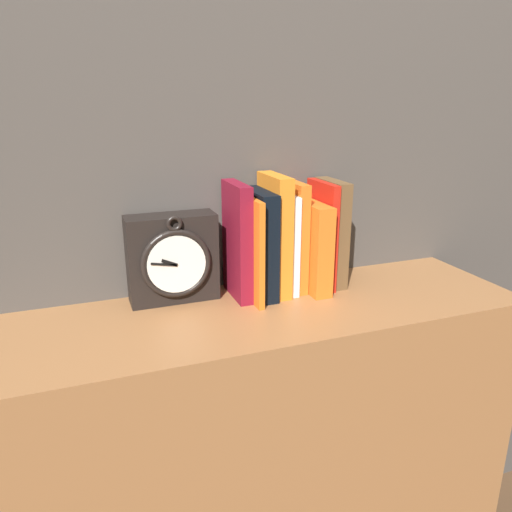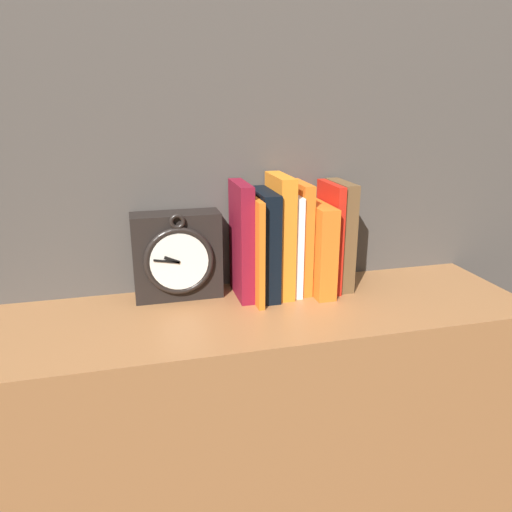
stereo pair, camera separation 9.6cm
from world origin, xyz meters
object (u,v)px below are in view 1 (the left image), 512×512
(book_slot2_black, at_px, (260,244))
(book_slot6_orange, at_px, (310,246))
(book_slot3_orange, at_px, (274,235))
(book_slot1_orange, at_px, (249,248))
(clock, at_px, (173,259))
(book_slot0_maroon, at_px, (237,241))
(book_slot4_white, at_px, (285,242))
(book_slot8_brown, at_px, (331,233))
(book_slot7_red, at_px, (321,234))
(book_slot5_orange, at_px, (293,236))

(book_slot2_black, xyz_separation_m, book_slot6_orange, (0.12, -0.01, -0.02))
(book_slot2_black, xyz_separation_m, book_slot3_orange, (0.04, 0.00, 0.02))
(book_slot1_orange, xyz_separation_m, book_slot3_orange, (0.06, 0.01, 0.02))
(clock, distance_m, book_slot0_maroon, 0.14)
(book_slot4_white, bearing_deg, book_slot6_orange, -14.63)
(book_slot8_brown, bearing_deg, book_slot0_maroon, -179.15)
(book_slot1_orange, bearing_deg, book_slot4_white, 10.76)
(book_slot1_orange, relative_size, book_slot6_orange, 1.12)
(clock, bearing_deg, book_slot6_orange, -6.61)
(book_slot2_black, relative_size, book_slot4_white, 1.05)
(book_slot2_black, height_order, book_slot4_white, book_slot2_black)
(book_slot8_brown, bearing_deg, book_slot7_red, -172.17)
(clock, height_order, book_slot7_red, book_slot7_red)
(book_slot2_black, bearing_deg, book_slot5_orange, 7.37)
(book_slot8_brown, bearing_deg, book_slot6_orange, -165.12)
(book_slot2_black, bearing_deg, book_slot8_brown, 3.11)
(book_slot6_orange, bearing_deg, book_slot8_brown, 14.88)
(book_slot7_red, bearing_deg, book_slot0_maroon, 179.94)
(book_slot8_brown, bearing_deg, book_slot3_orange, -177.84)
(book_slot5_orange, bearing_deg, book_slot8_brown, -0.79)
(book_slot0_maroon, relative_size, book_slot4_white, 1.13)
(book_slot6_orange, relative_size, book_slot7_red, 0.83)
(clock, bearing_deg, book_slot7_red, -3.89)
(clock, height_order, book_slot5_orange, book_slot5_orange)
(book_slot1_orange, relative_size, book_slot3_orange, 0.85)
(book_slot2_black, distance_m, book_slot6_orange, 0.12)
(clock, xyz_separation_m, book_slot7_red, (0.33, -0.02, 0.03))
(book_slot2_black, bearing_deg, book_slot3_orange, 6.85)
(book_slot1_orange, distance_m, book_slot8_brown, 0.20)
(book_slot1_orange, bearing_deg, clock, 166.19)
(book_slot3_orange, relative_size, book_slot6_orange, 1.32)
(book_slot0_maroon, bearing_deg, book_slot5_orange, 1.99)
(book_slot4_white, bearing_deg, book_slot3_orange, -172.20)
(book_slot6_orange, bearing_deg, book_slot0_maroon, 175.76)
(book_slot3_orange, xyz_separation_m, book_slot6_orange, (0.08, -0.01, -0.03))
(clock, distance_m, book_slot2_black, 0.18)
(clock, distance_m, book_slot6_orange, 0.30)
(book_slot0_maroon, height_order, book_slot6_orange, book_slot0_maroon)
(book_slot4_white, distance_m, book_slot8_brown, 0.11)
(book_slot5_orange, bearing_deg, book_slot6_orange, -26.70)
(book_slot3_orange, height_order, book_slot6_orange, book_slot3_orange)
(clock, bearing_deg, book_slot8_brown, -3.05)
(book_slot1_orange, xyz_separation_m, book_slot8_brown, (0.20, 0.02, 0.01))
(book_slot0_maroon, xyz_separation_m, book_slot1_orange, (0.02, -0.02, -0.01))
(book_slot0_maroon, distance_m, book_slot1_orange, 0.03)
(clock, distance_m, book_slot1_orange, 0.16)
(clock, height_order, book_slot0_maroon, book_slot0_maroon)
(clock, xyz_separation_m, book_slot5_orange, (0.26, -0.02, 0.03))
(book_slot4_white, relative_size, book_slot5_orange, 0.91)
(book_slot4_white, height_order, book_slot7_red, book_slot7_red)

